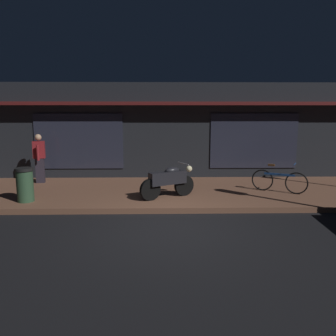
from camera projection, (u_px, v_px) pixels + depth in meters
ground_plane at (171, 227)px, 7.57m from camera, size 60.00×60.00×0.00m
sidewalk_slab at (168, 192)px, 10.52m from camera, size 18.00×4.00×0.15m
storefront_building at (166, 131)px, 13.56m from camera, size 18.00×3.30×3.60m
motorcycle at (169, 181)px, 9.49m from camera, size 1.56×0.95×0.97m
bicycle_parked at (279, 181)px, 10.15m from camera, size 1.47×0.85×0.91m
person_photographer at (39, 157)px, 11.43m from camera, size 0.42×0.62×1.67m
trash_bin at (25, 185)px, 9.10m from camera, size 0.48×0.48×0.93m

